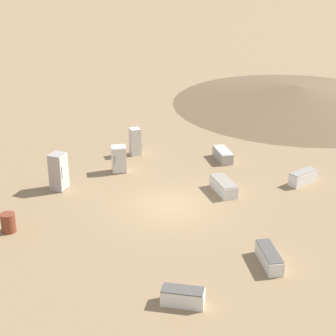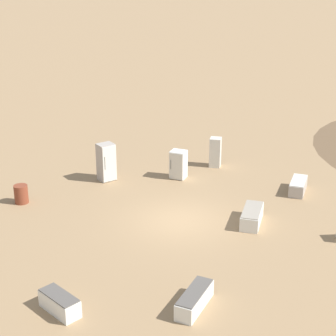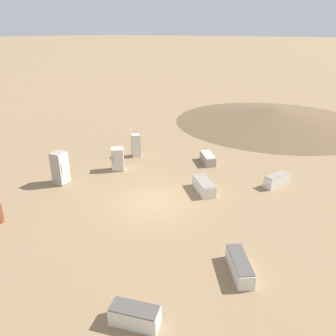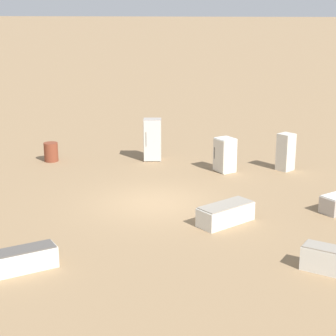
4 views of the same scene
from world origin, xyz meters
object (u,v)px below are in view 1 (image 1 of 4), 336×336
Objects in this scene: discarded_fridge_0 at (223,155)px; discarded_fridge_2 at (59,172)px; discarded_fridge_5 at (135,141)px; discarded_fridge_6 at (183,297)px; rusty_barrel at (8,223)px; discarded_fridge_3 at (119,159)px; discarded_fridge_4 at (269,257)px; discarded_fridge_7 at (224,186)px; discarded_fridge_1 at (303,177)px.

discarded_fridge_2 is (-7.85, 5.28, 0.65)m from discarded_fridge_0.
discarded_fridge_5 is (-1.91, 4.75, 0.49)m from discarded_fridge_0.
discarded_fridge_0 is at bearing 0.07° from discarded_fridge_6.
rusty_barrel is at bearing -139.83° from discarded_fridge_5.
discarded_fridge_3 reaches higher than rusty_barrel.
discarded_fridge_5 is at bearing 20.69° from discarded_fridge_6.
discarded_fridge_5 is at bearing -72.13° from discarded_fridge_4.
discarded_fridge_4 is at bearing 82.13° from discarded_fridge_7.
discarded_fridge_3 reaches higher than discarded_fridge_7.
discarded_fridge_6 is (-8.39, -8.88, -0.41)m from discarded_fridge_3.
discarded_fridge_0 is 5.04m from discarded_fridge_1.
discarded_fridge_5 is 1.86× the size of rusty_barrel.
discarded_fridge_3 is 0.78× the size of discarded_fridge_4.
discarded_fridge_2 is 1.19× the size of discarded_fridge_5.
discarded_fridge_6 is 9.06m from rusty_barrel.
discarded_fridge_4 is (-8.84, -6.41, 0.00)m from discarded_fridge_0.
discarded_fridge_1 is at bearing 125.95° from discarded_fridge_0.
rusty_barrel reaches higher than discarded_fridge_4.
rusty_barrel is (-7.88, 0.17, -0.29)m from discarded_fridge_3.
discarded_fridge_4 is (-4.39, -10.46, -0.42)m from discarded_fridge_3.
discarded_fridge_1 is at bearing 176.15° from discarded_fridge_7.
discarded_fridge_1 is at bearing -120.28° from discarded_fridge_4.
discarded_fridge_5 is (-1.18, 9.73, 0.46)m from discarded_fridge_1.
discarded_fridge_1 is at bearing 114.01° from discarded_fridge_2.
discarded_fridge_1 is 0.93× the size of discarded_fridge_2.
discarded_fridge_1 is 14.79m from rusty_barrel.
discarded_fridge_3 is 11.35m from discarded_fridge_4.
discarded_fridge_5 is 6.99m from discarded_fridge_7.
discarded_fridge_0 is 0.93× the size of discarded_fridge_4.
discarded_fridge_2 is 11.76m from discarded_fridge_4.
discarded_fridge_7 is 10.49m from rusty_barrel.
discarded_fridge_5 is (2.54, 0.70, 0.08)m from discarded_fridge_3.
rusty_barrel is (-12.33, 4.21, 0.12)m from discarded_fridge_0.
discarded_fridge_0 is 0.90× the size of discarded_fridge_2.
discarded_fridge_6 is (-10.92, -9.58, -0.48)m from discarded_fridge_5.
rusty_barrel is (-10.42, -0.54, -0.37)m from discarded_fridge_5.
discarded_fridge_2 is 3.63m from discarded_fridge_3.
discarded_fridge_4 is 13.14m from discarded_fridge_5.
discarded_fridge_2 is at bearing 54.62° from discarded_fridge_1.
discarded_fridge_0 is 5.14m from discarded_fridge_5.
discarded_fridge_7 reaches higher than discarded_fridge_6.
discarded_fridge_0 is at bearing 11.48° from discarded_fridge_1.
discarded_fridge_5 is 0.98× the size of discarded_fridge_6.
discarded_fridge_6 is at bearing 53.07° from discarded_fridge_2.
discarded_fridge_1 is 0.90× the size of discarded_fridge_7.
discarded_fridge_4 is 6.69m from discarded_fridge_7.
discarded_fridge_6 is at bearing 58.13° from discarded_fridge_7.
discarded_fridge_7 is at bearing 143.27° from discarded_fridge_3.
discarded_fridge_3 is 0.88× the size of discarded_fridge_6.
discarded_fridge_6 is (-4.00, 1.58, 0.01)m from discarded_fridge_4.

